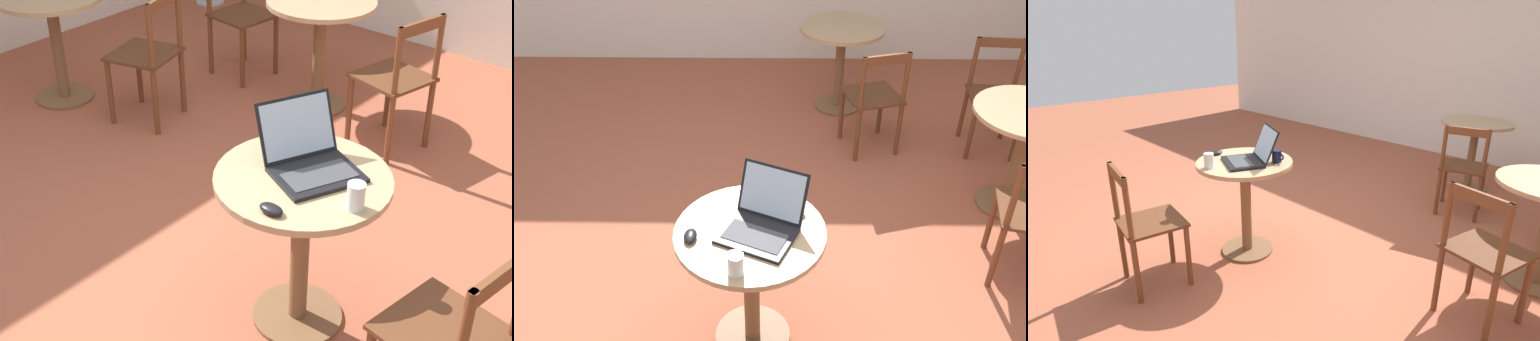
# 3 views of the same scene
# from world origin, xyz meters

# --- Properties ---
(ground_plane) EXTENTS (16.00, 16.00, 0.00)m
(ground_plane) POSITION_xyz_m (0.00, 0.00, 0.00)
(ground_plane) COLOR #9E5138
(wall_back) EXTENTS (9.40, 0.06, 2.70)m
(wall_back) POSITION_xyz_m (0.00, 3.23, 1.35)
(wall_back) COLOR silver
(wall_back) RESTS_ON ground_plane
(cafe_table_near) EXTENTS (0.71, 0.71, 0.75)m
(cafe_table_near) POSITION_xyz_m (0.05, -0.41, 0.56)
(cafe_table_near) COLOR brown
(cafe_table_near) RESTS_ON ground_plane
(cafe_table_far) EXTENTS (0.71, 0.71, 0.75)m
(cafe_table_far) POSITION_xyz_m (0.71, 2.17, 0.56)
(cafe_table_far) COLOR brown
(cafe_table_far) RESTS_ON ground_plane
(chair_near_front) EXTENTS (0.45, 0.45, 0.86)m
(chair_near_front) POSITION_xyz_m (-0.06, -1.16, 0.44)
(chair_near_front) COLOR brown
(chair_near_front) RESTS_ON ground_plane
(chair_mid_front) EXTENTS (0.47, 0.47, 0.86)m
(chair_mid_front) POSITION_xyz_m (1.62, 0.07, 0.44)
(chair_mid_front) COLOR brown
(chair_mid_front) RESTS_ON ground_plane
(chair_far_front) EXTENTS (0.48, 0.48, 0.86)m
(chair_far_front) POSITION_xyz_m (0.91, 1.46, 0.44)
(chair_far_front) COLOR brown
(chair_far_front) RESTS_ON ground_plane
(laptop) EXTENTS (0.45, 0.46, 0.25)m
(laptop) POSITION_xyz_m (0.11, -0.40, 0.80)
(laptop) COLOR black
(laptop) RESTS_ON cafe_table_near
(mouse) EXTENTS (0.06, 0.10, 0.03)m
(mouse) POSITION_xyz_m (-0.21, -0.47, 0.76)
(mouse) COLOR black
(mouse) RESTS_ON cafe_table_near
(mug) EXTENTS (0.11, 0.07, 0.09)m
(mug) POSITION_xyz_m (0.24, -0.26, 0.79)
(mug) COLOR #141938
(mug) RESTS_ON cafe_table_near
(drinking_glass) EXTENTS (0.07, 0.07, 0.11)m
(drinking_glass) POSITION_xyz_m (0.01, -0.68, 0.80)
(drinking_glass) COLOR silver
(drinking_glass) RESTS_ON cafe_table_near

